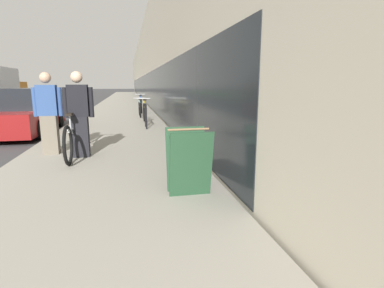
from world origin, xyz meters
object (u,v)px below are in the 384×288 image
cruiser_bike_nearest (145,113)px  tandem_bicycle (77,135)px  cruiser_bike_middle (140,109)px  sandwich_board_sign (189,161)px  bike_rack_hoop (146,113)px  person_bystander (48,114)px  cruiser_bike_farthest (141,105)px  parked_sedan_curbside (23,113)px  person_rider (79,115)px

cruiser_bike_nearest → tandem_bicycle: bearing=-109.2°
cruiser_bike_middle → sandwich_board_sign: 10.25m
cruiser_bike_nearest → bike_rack_hoop: bearing=-91.7°
person_bystander → cruiser_bike_farthest: 9.74m
sandwich_board_sign → person_bystander: bearing=129.6°
parked_sedan_curbside → cruiser_bike_nearest: bearing=12.7°
tandem_bicycle → bike_rack_hoop: 3.93m
cruiser_bike_nearest → cruiser_bike_farthest: 4.56m
person_rider → cruiser_bike_nearest: 5.56m
person_rider → person_bystander: 0.79m
person_rider → sandwich_board_sign: (1.75, -2.53, -0.42)m
cruiser_bike_nearest → cruiser_bike_farthest: bearing=89.5°
person_rider → bike_rack_hoop: size_ratio=2.04×
tandem_bicycle → person_rider: size_ratio=1.63×
person_bystander → bike_rack_hoop: bearing=57.6°
tandem_bicycle → sandwich_board_sign: size_ratio=3.14×
bike_rack_hoop → sandwich_board_sign: (0.21, -6.44, -0.06)m
cruiser_bike_farthest → person_bystander: bearing=-103.7°
person_bystander → sandwich_board_sign: bearing=-50.4°
parked_sedan_curbside → bike_rack_hoop: bearing=-7.0°
bike_rack_hoop → person_bystander: bearing=-122.4°
person_rider → parked_sedan_curbside: 5.03m
cruiser_bike_farthest → tandem_bicycle: bearing=-100.5°
bike_rack_hoop → cruiser_bike_middle: (-0.06, 3.80, -0.15)m
cruiser_bike_nearest → sandwich_board_sign: cruiser_bike_nearest is taller
tandem_bicycle → person_bystander: bearing=174.9°
person_rider → parked_sedan_curbside: person_rider is taller
bike_rack_hoop → sandwich_board_sign: size_ratio=0.94×
person_rider → person_bystander: (-0.68, 0.41, -0.00)m
cruiser_bike_farthest → parked_sedan_curbside: bearing=-126.5°
person_bystander → bike_rack_hoop: 4.16m
bike_rack_hoop → parked_sedan_curbside: 3.99m
cruiser_bike_nearest → person_rider: bearing=-106.7°
tandem_bicycle → cruiser_bike_nearest: tandem_bicycle is taller
person_bystander → cruiser_bike_farthest: person_bystander is taller
person_rider → bike_rack_hoop: 4.22m
tandem_bicycle → cruiser_bike_farthest: size_ratio=1.50×
bike_rack_hoop → person_rider: bearing=-111.6°
person_bystander → cruiser_bike_middle: bearing=73.5°
cruiser_bike_farthest → parked_sedan_curbside: size_ratio=0.41×
cruiser_bike_farthest → sandwich_board_sign: size_ratio=2.09×
person_bystander → sandwich_board_sign: (2.43, -2.94, -0.41)m
person_bystander → sandwich_board_sign: person_bystander is taller
tandem_bicycle → bike_rack_hoop: size_ratio=3.34×
cruiser_bike_middle → sandwich_board_sign: (0.27, -10.24, 0.09)m
tandem_bicycle → sandwich_board_sign: bearing=-56.9°
tandem_bicycle → person_rider: 0.61m
person_bystander → cruiser_bike_nearest: size_ratio=0.96×
cruiser_bike_farthest → sandwich_board_sign: bearing=-89.4°
tandem_bicycle → person_bystander: 0.72m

